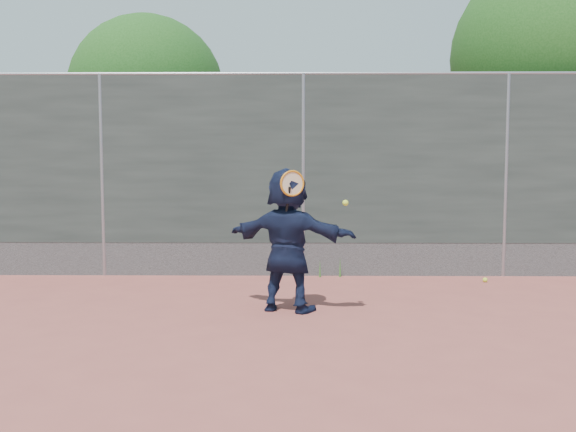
{
  "coord_description": "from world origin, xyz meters",
  "views": [
    {
      "loc": [
        -0.11,
        -6.04,
        1.73
      ],
      "look_at": [
        -0.2,
        1.25,
        1.1
      ],
      "focal_mm": 40.0,
      "sensor_mm": 36.0,
      "label": 1
    }
  ],
  "objects": [
    {
      "name": "swing_action",
      "position": [
        -0.09,
        1.06,
        1.44
      ],
      "size": [
        0.77,
        0.18,
        0.51
      ],
      "color": "orange",
      "rests_on": "ground"
    },
    {
      "name": "tree_right",
      "position": [
        4.68,
        5.75,
        3.49
      ],
      "size": [
        3.78,
        3.6,
        5.39
      ],
      "color": "#382314",
      "rests_on": "ground"
    },
    {
      "name": "ball_ground",
      "position": [
        2.59,
        3.01,
        0.03
      ],
      "size": [
        0.07,
        0.07,
        0.07
      ],
      "primitive_type": "sphere",
      "color": "#D3EC34",
      "rests_on": "ground"
    },
    {
      "name": "weed_clump",
      "position": [
        0.29,
        3.38,
        0.13
      ],
      "size": [
        0.68,
        0.07,
        0.3
      ],
      "color": "#387226",
      "rests_on": "ground"
    },
    {
      "name": "fence",
      "position": [
        -0.0,
        3.5,
        1.58
      ],
      "size": [
        20.0,
        0.06,
        3.03
      ],
      "color": "#38423D",
      "rests_on": "ground"
    },
    {
      "name": "tree_left",
      "position": [
        -2.85,
        6.55,
        2.94
      ],
      "size": [
        3.15,
        3.0,
        4.53
      ],
      "color": "#382314",
      "rests_on": "ground"
    },
    {
      "name": "ground",
      "position": [
        0.0,
        0.0,
        0.0
      ],
      "size": [
        80.0,
        80.0,
        0.0
      ],
      "primitive_type": "plane",
      "color": "#9E4C42",
      "rests_on": "ground"
    },
    {
      "name": "player",
      "position": [
        -0.2,
        1.25,
        0.82
      ],
      "size": [
        1.6,
        0.97,
        1.65
      ],
      "primitive_type": "imported",
      "rotation": [
        0.0,
        0.0,
        2.8
      ],
      "color": "#151D39",
      "rests_on": "ground"
    }
  ]
}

